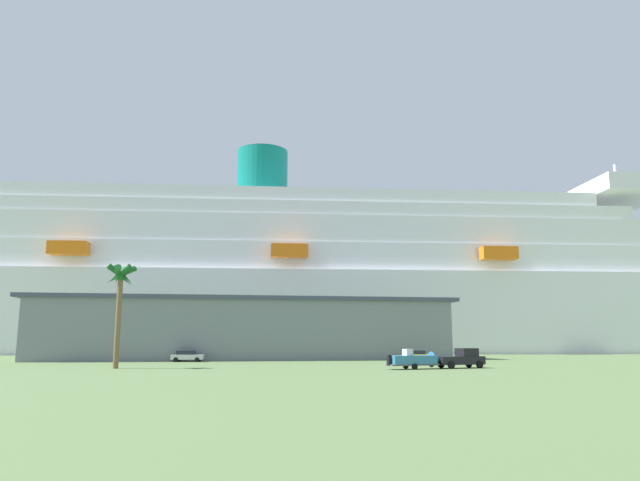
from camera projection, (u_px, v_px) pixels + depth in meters
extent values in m
plane|color=#567042|center=(373.00, 358.00, 103.52)|extent=(600.00, 600.00, 0.00)
cube|color=white|center=(381.00, 315.00, 143.60)|extent=(203.63, 58.97, 18.44)
cube|color=white|center=(381.00, 272.00, 145.44)|extent=(179.36, 53.31, 3.20)
cube|color=white|center=(365.00, 259.00, 145.68)|extent=(169.27, 51.82, 3.20)
cube|color=white|center=(349.00, 246.00, 145.92)|extent=(162.50, 50.34, 3.20)
cube|color=white|center=(333.00, 234.00, 146.16)|extent=(156.48, 49.36, 3.20)
cube|color=white|center=(317.00, 221.00, 146.39)|extent=(150.70, 48.08, 3.20)
cube|color=white|center=(301.00, 209.00, 146.63)|extent=(141.69, 46.19, 3.20)
cube|color=white|center=(603.00, 201.00, 153.34)|extent=(24.54, 41.33, 4.00)
cylinder|color=#0C7266|center=(262.00, 177.00, 147.26)|extent=(14.26, 14.26, 13.18)
cylinder|color=silver|center=(616.00, 186.00, 154.32)|extent=(0.80, 0.80, 12.00)
cube|color=orange|center=(68.00, 248.00, 122.26)|extent=(8.32, 4.12, 2.80)
cube|color=orange|center=(290.00, 251.00, 125.81)|extent=(8.32, 4.12, 2.80)
cube|color=orange|center=(499.00, 253.00, 129.37)|extent=(8.32, 4.12, 2.80)
cube|color=slate|center=(245.00, 331.00, 96.94)|extent=(65.42, 23.07, 9.22)
cube|color=#3F4759|center=(246.00, 302.00, 97.77)|extent=(68.04, 23.99, 0.60)
cube|color=black|center=(459.00, 360.00, 64.74)|extent=(5.87, 3.00, 0.90)
cube|color=black|center=(467.00, 352.00, 65.26)|extent=(2.32, 2.18, 0.90)
cube|color=#26333F|center=(472.00, 353.00, 65.49)|extent=(0.41, 1.67, 0.63)
cylinder|color=black|center=(469.00, 364.00, 66.30)|extent=(0.84, 0.42, 0.80)
cylinder|color=black|center=(480.00, 365.00, 64.47)|extent=(0.84, 0.42, 0.80)
cylinder|color=black|center=(441.00, 364.00, 64.92)|extent=(0.84, 0.42, 0.80)
cylinder|color=black|center=(451.00, 365.00, 63.09)|extent=(0.84, 0.42, 0.80)
cube|color=#595960|center=(412.00, 365.00, 62.44)|extent=(5.98, 2.74, 0.16)
cube|color=#595960|center=(439.00, 364.00, 63.69)|extent=(1.88, 0.47, 0.10)
cylinder|color=black|center=(406.00, 366.00, 63.18)|extent=(0.67, 0.33, 0.64)
cylinder|color=black|center=(415.00, 367.00, 61.45)|extent=(0.67, 0.33, 0.64)
cube|color=teal|center=(412.00, 360.00, 62.53)|extent=(5.50, 2.83, 0.90)
cone|color=teal|center=(436.00, 359.00, 63.64)|extent=(1.49, 1.89, 1.70)
cube|color=silver|center=(408.00, 352.00, 62.47)|extent=(0.97, 1.13, 0.70)
cube|color=black|center=(389.00, 360.00, 61.50)|extent=(0.45, 0.56, 1.10)
cylinder|color=brown|center=(118.00, 322.00, 64.62)|extent=(0.60, 0.60, 10.27)
cone|color=#195923|center=(125.00, 275.00, 65.59)|extent=(0.81, 3.28, 2.42)
cone|color=#195923|center=(123.00, 276.00, 65.86)|extent=(2.99, 2.42, 2.57)
cone|color=#195923|center=(120.00, 275.00, 65.84)|extent=(3.16, 1.70, 2.67)
cone|color=#195923|center=(117.00, 275.00, 65.35)|extent=(1.35, 3.45, 2.13)
cone|color=#195923|center=(119.00, 275.00, 65.13)|extent=(3.23, 2.15, 2.37)
cone|color=#195923|center=(122.00, 275.00, 65.21)|extent=(3.16, 2.31, 2.37)
sphere|color=#195923|center=(121.00, 276.00, 65.49)|extent=(1.10, 1.10, 1.10)
cube|color=silver|center=(188.00, 357.00, 83.19)|extent=(4.78, 2.50, 0.70)
cube|color=#1E232D|center=(186.00, 353.00, 83.28)|extent=(2.77, 2.03, 0.55)
cylinder|color=black|center=(199.00, 359.00, 84.13)|extent=(0.68, 0.31, 0.66)
cylinder|color=black|center=(197.00, 360.00, 82.28)|extent=(0.68, 0.31, 0.66)
cylinder|color=black|center=(178.00, 359.00, 83.97)|extent=(0.68, 0.31, 0.66)
cylinder|color=black|center=(176.00, 360.00, 82.13)|extent=(0.68, 0.31, 0.66)
cube|color=yellow|center=(417.00, 357.00, 85.73)|extent=(4.26, 1.92, 0.70)
cube|color=#1E232D|center=(416.00, 352.00, 85.79)|extent=(2.40, 1.69, 0.55)
cylinder|color=black|center=(424.00, 359.00, 86.84)|extent=(0.67, 0.24, 0.66)
cylinder|color=black|center=(429.00, 359.00, 85.10)|extent=(0.67, 0.24, 0.66)
cylinder|color=black|center=(407.00, 359.00, 86.23)|extent=(0.67, 0.24, 0.66)
cylinder|color=black|center=(411.00, 359.00, 84.50)|extent=(0.67, 0.24, 0.66)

